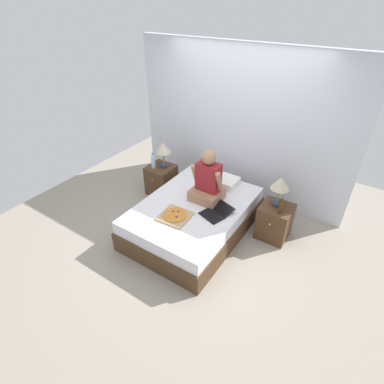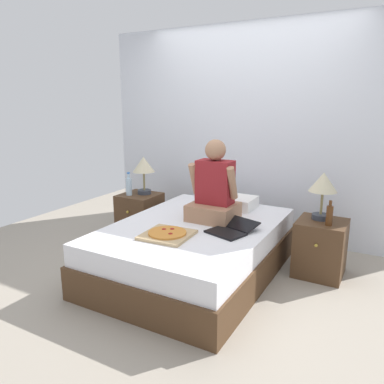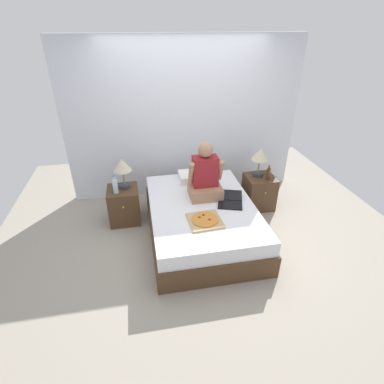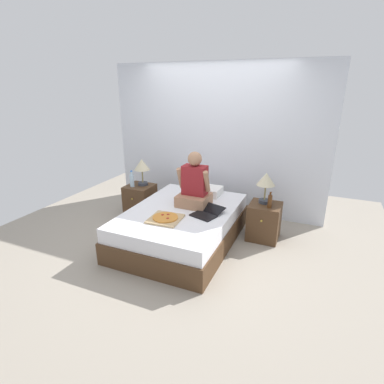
{
  "view_description": "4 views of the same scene",
  "coord_description": "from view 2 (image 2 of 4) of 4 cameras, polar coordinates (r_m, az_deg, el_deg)",
  "views": [
    {
      "loc": [
        1.93,
        -2.96,
        3.07
      ],
      "look_at": [
        -0.03,
        0.0,
        0.69
      ],
      "focal_mm": 28.0,
      "sensor_mm": 36.0,
      "label": 1
    },
    {
      "loc": [
        1.6,
        -2.94,
        1.62
      ],
      "look_at": [
        -0.04,
        0.01,
        0.8
      ],
      "focal_mm": 35.0,
      "sensor_mm": 36.0,
      "label": 2
    },
    {
      "loc": [
        -0.77,
        -3.33,
        2.63
      ],
      "look_at": [
        -0.15,
        -0.07,
        0.74
      ],
      "focal_mm": 28.0,
      "sensor_mm": 36.0,
      "label": 3
    },
    {
      "loc": [
        1.67,
        -3.49,
        2.13
      ],
      "look_at": [
        0.13,
        0.05,
        0.75
      ],
      "focal_mm": 28.0,
      "sensor_mm": 36.0,
      "label": 4
    }
  ],
  "objects": [
    {
      "name": "ground_plane",
      "position": [
        3.72,
        0.39,
        -12.12
      ],
      "size": [
        5.75,
        5.75,
        0.0
      ],
      "primitive_type": "plane",
      "color": "#9E9384"
    },
    {
      "name": "wall_back",
      "position": [
        4.6,
        8.64,
        8.93
      ],
      "size": [
        3.75,
        0.12,
        2.5
      ],
      "primitive_type": "cube",
      "color": "silver",
      "rests_on": "ground"
    },
    {
      "name": "bed",
      "position": [
        3.62,
        0.4,
        -8.67
      ],
      "size": [
        1.42,
        1.99,
        0.49
      ],
      "color": "#4C331E",
      "rests_on": "ground"
    },
    {
      "name": "nightstand_left",
      "position": [
        4.59,
        -7.93,
        -3.58
      ],
      "size": [
        0.44,
        0.47,
        0.53
      ],
      "color": "#4C331E",
      "rests_on": "ground"
    },
    {
      "name": "lamp_on_left_nightstand",
      "position": [
        4.47,
        -7.38,
        3.79
      ],
      "size": [
        0.26,
        0.26,
        0.45
      ],
      "color": "#333842",
      "rests_on": "nightstand_left"
    },
    {
      "name": "water_bottle",
      "position": [
        4.48,
        -9.59,
        0.91
      ],
      "size": [
        0.07,
        0.07,
        0.28
      ],
      "color": "silver",
      "rests_on": "nightstand_left"
    },
    {
      "name": "nightstand_right",
      "position": [
        3.78,
        18.95,
        -8.05
      ],
      "size": [
        0.44,
        0.47,
        0.53
      ],
      "color": "#4C331E",
      "rests_on": "ground"
    },
    {
      "name": "lamp_on_right_nightstand",
      "position": [
        3.67,
        19.35,
        0.94
      ],
      "size": [
        0.26,
        0.26,
        0.45
      ],
      "color": "#333842",
      "rests_on": "nightstand_right"
    },
    {
      "name": "beer_bottle",
      "position": [
        3.57,
        20.21,
        -3.32
      ],
      "size": [
        0.06,
        0.06,
        0.23
      ],
      "color": "#512D14",
      "rests_on": "nightstand_right"
    },
    {
      "name": "pillow",
      "position": [
        4.11,
        5.98,
        -1.46
      ],
      "size": [
        0.52,
        0.34,
        0.12
      ],
      "primitive_type": "cube",
      "color": "white",
      "rests_on": "bed"
    },
    {
      "name": "person_seated",
      "position": [
        3.61,
        3.41,
        0.19
      ],
      "size": [
        0.47,
        0.4,
        0.78
      ],
      "color": "#A37556",
      "rests_on": "bed"
    },
    {
      "name": "laptop",
      "position": [
        3.34,
        5.89,
        -5.77
      ],
      "size": [
        0.43,
        0.49,
        0.07
      ],
      "color": "black",
      "rests_on": "bed"
    },
    {
      "name": "pizza_box",
      "position": [
        3.23,
        -3.79,
        -6.43
      ],
      "size": [
        0.42,
        0.42,
        0.05
      ],
      "color": "tan",
      "rests_on": "bed"
    }
  ]
}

